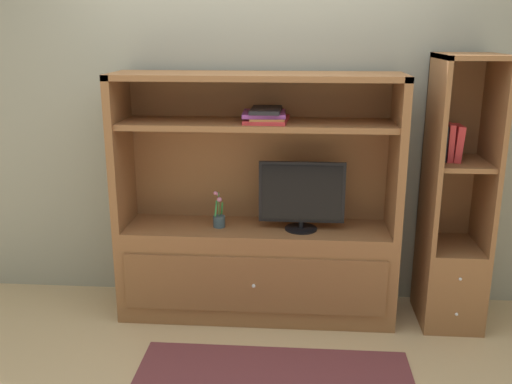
{
  "coord_description": "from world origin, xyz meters",
  "views": [
    {
      "loc": [
        0.26,
        -3.09,
        1.86
      ],
      "look_at": [
        0.0,
        0.35,
        0.86
      ],
      "focal_mm": 39.85,
      "sensor_mm": 36.0,
      "label": 1
    }
  ],
  "objects_px": {
    "magazine_stack": "(266,115)",
    "upright_book_row": "(451,143)",
    "bookshelf_tall": "(453,236)",
    "tv_monitor": "(302,195)",
    "media_console": "(257,242)",
    "potted_plant": "(219,218)"
  },
  "relations": [
    {
      "from": "upright_book_row",
      "to": "bookshelf_tall",
      "type": "bearing_deg",
      "value": 9.05
    },
    {
      "from": "tv_monitor",
      "to": "magazine_stack",
      "type": "distance_m",
      "value": 0.55
    },
    {
      "from": "potted_plant",
      "to": "upright_book_row",
      "type": "xyz_separation_m",
      "value": [
        1.43,
        0.02,
        0.52
      ]
    },
    {
      "from": "potted_plant",
      "to": "bookshelf_tall",
      "type": "height_order",
      "value": "bookshelf_tall"
    },
    {
      "from": "magazine_stack",
      "to": "bookshelf_tall",
      "type": "height_order",
      "value": "bookshelf_tall"
    },
    {
      "from": "tv_monitor",
      "to": "magazine_stack",
      "type": "height_order",
      "value": "magazine_stack"
    },
    {
      "from": "bookshelf_tall",
      "to": "upright_book_row",
      "type": "xyz_separation_m",
      "value": [
        -0.07,
        -0.01,
        0.6
      ]
    },
    {
      "from": "media_console",
      "to": "bookshelf_tall",
      "type": "bearing_deg",
      "value": 0.18
    },
    {
      "from": "media_console",
      "to": "bookshelf_tall",
      "type": "height_order",
      "value": "bookshelf_tall"
    },
    {
      "from": "magazine_stack",
      "to": "upright_book_row",
      "type": "bearing_deg",
      "value": -0.28
    },
    {
      "from": "bookshelf_tall",
      "to": "tv_monitor",
      "type": "bearing_deg",
      "value": -177.39
    },
    {
      "from": "tv_monitor",
      "to": "potted_plant",
      "type": "distance_m",
      "value": 0.56
    },
    {
      "from": "media_console",
      "to": "magazine_stack",
      "type": "bearing_deg",
      "value": -1.81
    },
    {
      "from": "media_console",
      "to": "potted_plant",
      "type": "height_order",
      "value": "media_console"
    },
    {
      "from": "magazine_stack",
      "to": "upright_book_row",
      "type": "xyz_separation_m",
      "value": [
        1.13,
        -0.01,
        -0.15
      ]
    },
    {
      "from": "magazine_stack",
      "to": "tv_monitor",
      "type": "bearing_deg",
      "value": -9.44
    },
    {
      "from": "potted_plant",
      "to": "bookshelf_tall",
      "type": "bearing_deg",
      "value": 1.29
    },
    {
      "from": "potted_plant",
      "to": "upright_book_row",
      "type": "height_order",
      "value": "upright_book_row"
    },
    {
      "from": "tv_monitor",
      "to": "bookshelf_tall",
      "type": "bearing_deg",
      "value": 2.61
    },
    {
      "from": "tv_monitor",
      "to": "upright_book_row",
      "type": "bearing_deg",
      "value": 2.1
    },
    {
      "from": "magazine_stack",
      "to": "bookshelf_tall",
      "type": "distance_m",
      "value": 1.42
    },
    {
      "from": "tv_monitor",
      "to": "bookshelf_tall",
      "type": "relative_size",
      "value": 0.32
    }
  ]
}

